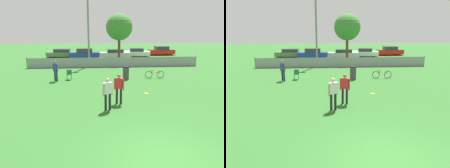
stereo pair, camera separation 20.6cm
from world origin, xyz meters
The scene contains 16 objects.
ground_plane centered at (0.00, 0.00, 0.00)m, with size 120.00×120.00×0.00m, color #2D6628.
fence_backline centered at (0.00, 18.00, 0.55)m, with size 19.12×0.07×1.21m.
light_pole centered at (-2.79, 18.63, 4.65)m, with size 0.90×0.36×7.80m.
tree_near_pole centered at (0.92, 21.06, 4.39)m, with size 3.24×3.24×6.04m.
player_receiver_white centered at (-1.58, 4.65, 1.02)m, with size 0.56×0.39×1.75m.
player_thrower_red centered at (-0.87, 5.63, 1.02)m, with size 0.57×0.37×1.75m.
spectator_in_blue centered at (-5.38, 11.60, 1.00)m, with size 0.46×0.44×1.72m.
frisbee_disc centered at (1.18, 7.45, 0.01)m, with size 0.27×0.27×0.03m.
folding_chair_sideline centered at (-4.36, 12.06, 0.52)m, with size 0.49×0.49×0.88m.
bicycle_sideline centered at (3.00, 12.03, 0.34)m, with size 1.68×0.44×0.69m.
trash_bin centered at (0.44, 11.82, 0.56)m, with size 0.56×0.56×1.11m.
parked_car_olive centered at (-6.95, 27.17, 0.65)m, with size 4.60×1.96×1.30m.
parked_car_blue centered at (-3.56, 25.53, 0.71)m, with size 4.28×1.71×1.49m.
parked_car_silver centered at (0.92, 25.80, 0.66)m, with size 4.51×1.79×1.31m.
parked_car_white centered at (4.38, 27.10, 0.66)m, with size 4.23×2.46×1.33m.
parked_car_red centered at (8.87, 29.06, 0.69)m, with size 4.14×1.84×1.44m.
Camera 2 is at (-2.07, -6.24, 4.19)m, focal length 35.00 mm.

